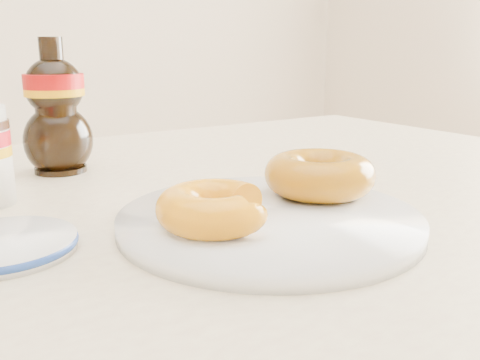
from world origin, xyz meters
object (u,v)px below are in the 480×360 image
donut_whole (320,174)px  syrup_bottle (56,106)px  blue_rim_saucer (2,245)px  dining_table (144,278)px  plate (269,220)px  donut_bitten (214,208)px

donut_whole → syrup_bottle: bearing=120.8°
syrup_bottle → blue_rim_saucer: 0.30m
blue_rim_saucer → syrup_bottle: bearing=65.7°
dining_table → syrup_bottle: 0.27m
plate → donut_bitten: bearing=-174.8°
plate → syrup_bottle: 0.36m
donut_bitten → blue_rim_saucer: bearing=153.2°
donut_whole → blue_rim_saucer: size_ratio=0.95×
dining_table → donut_whole: (0.16, -0.10, 0.12)m
donut_whole → syrup_bottle: 0.36m
donut_bitten → syrup_bottle: (-0.04, 0.34, 0.06)m
donut_whole → blue_rim_saucer: donut_whole is taller
dining_table → plate: (0.07, -0.13, 0.09)m
blue_rim_saucer → plate: bearing=-17.6°
blue_rim_saucer → dining_table: bearing=22.5°
dining_table → donut_bitten: bearing=-85.5°
dining_table → blue_rim_saucer: size_ratio=11.52×
plate → blue_rim_saucer: bearing=162.4°
blue_rim_saucer → donut_bitten: bearing=-25.7°
plate → blue_rim_saucer: size_ratio=2.32×
dining_table → syrup_bottle: size_ratio=7.97×
donut_bitten → donut_whole: size_ratio=0.86×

